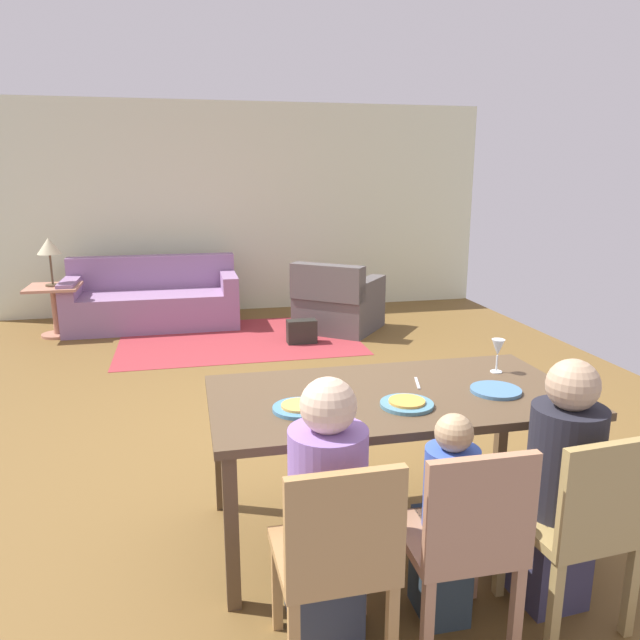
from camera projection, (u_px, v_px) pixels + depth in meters
ground_plane at (289, 395)px, 5.11m from camera, size 6.46×6.69×0.02m
back_wall at (245, 209)px, 8.00m from camera, size 6.46×0.10×2.70m
dining_table at (393, 406)px, 3.01m from camera, size 1.81×0.93×0.76m
plate_near_man at (300, 408)px, 2.77m from camera, size 0.25×0.25×0.02m
pizza_near_man at (300, 405)px, 2.77m from camera, size 0.17×0.17×0.01m
plate_near_child at (407, 404)px, 2.82m from camera, size 0.25×0.25×0.02m
pizza_near_child at (407, 401)px, 2.82m from camera, size 0.17×0.17×0.01m
plate_near_woman at (496, 390)px, 3.00m from camera, size 0.25×0.25×0.02m
wine_glass at (498, 349)px, 3.27m from camera, size 0.07×0.07×0.19m
fork at (343, 400)px, 2.89m from camera, size 0.02×0.15×0.01m
knife at (417, 383)px, 3.12m from camera, size 0.06×0.17×0.01m
dining_chair_man at (337, 554)px, 2.17m from camera, size 0.43×0.43×0.87m
person_man at (326, 522)px, 2.33m from camera, size 0.30×0.40×1.11m
dining_chair_child at (465, 536)px, 2.28m from camera, size 0.42×0.42×0.87m
person_child at (446, 525)px, 2.45m from camera, size 0.22×0.29×0.92m
dining_chair_woman at (583, 520)px, 2.38m from camera, size 0.45×0.45×0.87m
person_woman at (556, 493)px, 2.54m from camera, size 0.30×0.41×1.11m
area_rug at (239, 339)px, 6.77m from camera, size 2.60×1.80×0.01m
couch at (153, 301)px, 7.31m from camera, size 1.99×0.86×0.82m
armchair at (337, 304)px, 7.09m from camera, size 1.20×1.20×0.82m
side_table at (55, 304)px, 6.82m from camera, size 0.56×0.56×0.58m
table_lamp at (49, 248)px, 6.67m from camera, size 0.26×0.26×0.54m
handbag at (302, 332)px, 6.59m from camera, size 0.32×0.16×0.26m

